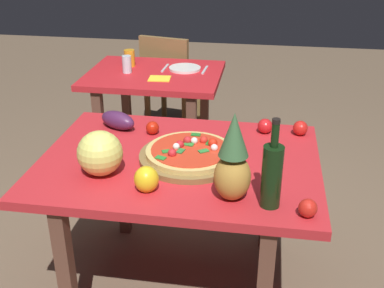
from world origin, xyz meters
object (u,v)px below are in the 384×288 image
object	(u,v)px
dinner_plate	(185,68)
knife_utensil	(205,70)
drinking_glass_water	(127,64)
pineapple_left	(233,162)
background_table	(155,89)
tomato_beside_pepper	(308,208)
napkin_folded	(160,79)
wine_bottle	(272,174)
dining_chair	(170,80)
tomato_near_board	(152,128)
melon	(100,153)
tomato_at_corner	(300,128)
pizza_board	(190,157)
tomato_by_bottle	(265,126)
drinking_glass_juice	(130,58)
pizza	(190,151)
bell_pepper	(146,179)
fork_utensil	(165,68)
eggplant	(118,120)
display_table	(180,175)

from	to	relation	value
dinner_plate	knife_utensil	distance (m)	0.14
drinking_glass_water	pineapple_left	bearing A→B (deg)	-60.45
background_table	tomato_beside_pepper	size ratio (longest dim) A/B	13.22
knife_utensil	napkin_folded	world-z (taller)	knife_utensil
wine_bottle	tomato_beside_pepper	xyz separation A→B (m)	(0.13, -0.05, -0.10)
dining_chair	tomato_near_board	size ratio (longest dim) A/B	13.08
dinner_plate	melon	bearing A→B (deg)	-93.41
pineapple_left	tomato_at_corner	distance (m)	0.70
pizza_board	knife_utensil	bearing A→B (deg)	94.97
tomato_by_bottle	dinner_plate	distance (m)	1.14
drinking_glass_juice	knife_utensil	world-z (taller)	drinking_glass_juice
pizza	tomato_at_corner	xyz separation A→B (m)	(0.49, 0.34, -0.00)
pizza_board	pizza	distance (m)	0.03
drinking_glass_juice	napkin_folded	xyz separation A→B (m)	(0.27, -0.25, -0.06)
dining_chair	tomato_by_bottle	size ratio (longest dim) A/B	11.64
melon	bell_pepper	size ratio (longest dim) A/B	1.76
tomato_at_corner	dinner_plate	xyz separation A→B (m)	(-0.74, 0.98, -0.03)
pizza_board	tomato_by_bottle	xyz separation A→B (m)	(0.32, 0.34, 0.02)
fork_utensil	knife_utensil	bearing A→B (deg)	1.96
tomato_beside_pepper	tomato_by_bottle	world-z (taller)	tomato_by_bottle
eggplant	drinking_glass_juice	bearing A→B (deg)	102.74
bell_pepper	napkin_folded	size ratio (longest dim) A/B	0.77
pizza_board	eggplant	bearing A→B (deg)	146.73
drinking_glass_water	drinking_glass_juice	bearing A→B (deg)	98.97
melon	tomato_by_bottle	world-z (taller)	melon
tomato_by_bottle	knife_utensil	world-z (taller)	tomato_by_bottle
background_table	dining_chair	world-z (taller)	dining_chair
pizza	tomato_near_board	xyz separation A→B (m)	(-0.23, 0.23, -0.01)
wine_bottle	pineapple_left	distance (m)	0.15
dining_chair	dinner_plate	xyz separation A→B (m)	(0.21, -0.49, 0.25)
pizza_board	drinking_glass_juice	xyz separation A→B (m)	(-0.65, 1.33, 0.05)
fork_utensil	knife_utensil	world-z (taller)	same
tomato_at_corner	fork_utensil	bearing A→B (deg)	132.09
knife_utensil	dinner_plate	bearing A→B (deg)	-177.15
background_table	pizza	xyz separation A→B (m)	(0.45, -1.21, 0.16)
drinking_glass_juice	wine_bottle	bearing A→B (deg)	-58.70
wine_bottle	napkin_folded	bearing A→B (deg)	117.65
pineapple_left	drinking_glass_juice	size ratio (longest dim) A/B	3.02
fork_utensil	wine_bottle	bearing A→B (deg)	-63.49
background_table	fork_utensil	distance (m)	0.17
tomato_near_board	tomato_by_bottle	bearing A→B (deg)	10.46
background_table	bell_pepper	world-z (taller)	bell_pepper
tomato_beside_pepper	drinking_glass_juice	world-z (taller)	drinking_glass_juice
display_table	pizza	size ratio (longest dim) A/B	3.14
display_table	eggplant	xyz separation A→B (m)	(-0.36, 0.27, 0.13)
tomato_by_bottle	knife_utensil	bearing A→B (deg)	113.78
background_table	dinner_plate	size ratio (longest dim) A/B	4.11
melon	pizza	bearing A→B (deg)	28.65
dining_chair	tomato_beside_pepper	world-z (taller)	dining_chair
display_table	pizza_board	size ratio (longest dim) A/B	2.73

